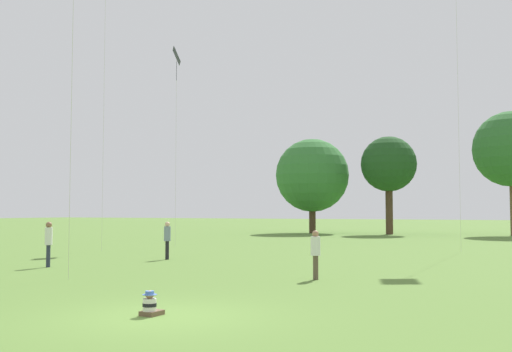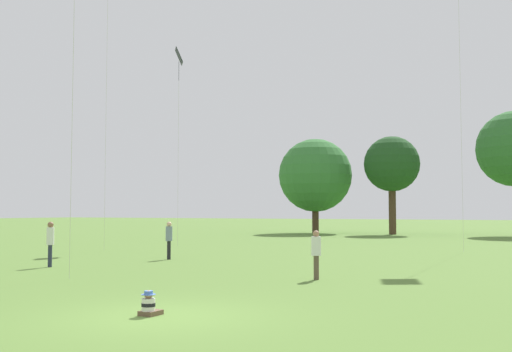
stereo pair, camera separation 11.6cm
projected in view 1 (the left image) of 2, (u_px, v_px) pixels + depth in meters
The scene contains 9 objects.
ground_plane at pixel (163, 317), 12.48m from camera, with size 300.00×300.00×0.00m, color #567A33.
seated_toddler at pixel (150, 305), 12.61m from camera, with size 0.37×0.46×0.53m.
person_standing_0 at pixel (167, 237), 27.27m from camera, with size 0.33×0.33×1.72m.
person_standing_2 at pixel (316, 250), 19.28m from camera, with size 0.35×0.35×1.58m.
person_standing_4 at pixel (49, 239), 23.55m from camera, with size 0.37×0.37×1.78m.
kite_4 at pixel (177, 62), 38.05m from camera, with size 1.01×1.12×12.57m.
distant_tree_0 at pixel (512, 149), 54.55m from camera, with size 6.92×6.92×11.34m.
distant_tree_1 at pixel (389, 165), 57.17m from camera, with size 5.28×5.28×9.36m.
distant_tree_2 at pixel (312, 175), 60.33m from camera, with size 7.36×7.36×9.50m.
Camera 1 is at (7.44, -10.39, 2.20)m, focal length 42.00 mm.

